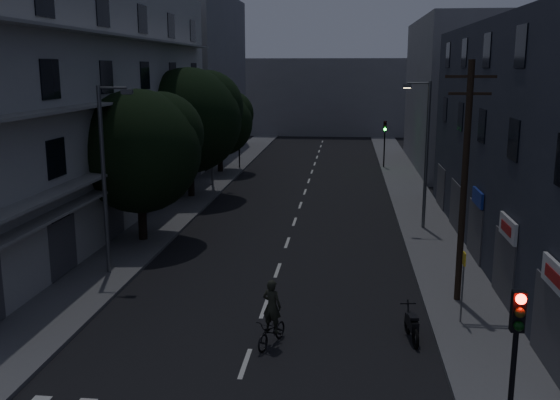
% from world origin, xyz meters
% --- Properties ---
extents(ground, '(160.00, 160.00, 0.00)m').
position_xyz_m(ground, '(0.00, 25.00, 0.00)').
color(ground, black).
rests_on(ground, ground).
extents(sidewalk_left, '(3.00, 90.00, 0.15)m').
position_xyz_m(sidewalk_left, '(-7.50, 25.00, 0.07)').
color(sidewalk_left, '#565659').
rests_on(sidewalk_left, ground).
extents(sidewalk_right, '(3.00, 90.00, 0.15)m').
position_xyz_m(sidewalk_right, '(7.50, 25.00, 0.07)').
color(sidewalk_right, '#565659').
rests_on(sidewalk_right, ground).
extents(lane_markings, '(0.15, 60.50, 0.01)m').
position_xyz_m(lane_markings, '(0.00, 31.25, 0.01)').
color(lane_markings, beige).
rests_on(lane_markings, ground).
extents(building_left, '(7.00, 36.00, 14.00)m').
position_xyz_m(building_left, '(-11.98, 18.00, 6.99)').
color(building_left, '#A8A8A3').
rests_on(building_left, ground).
extents(building_right, '(6.19, 28.00, 11.00)m').
position_xyz_m(building_right, '(11.99, 14.00, 5.50)').
color(building_right, '#292C37').
rests_on(building_right, ground).
extents(building_far_left, '(6.00, 20.00, 16.00)m').
position_xyz_m(building_far_left, '(-12.00, 48.00, 8.00)').
color(building_far_left, slate).
rests_on(building_far_left, ground).
extents(building_far_right, '(6.00, 20.00, 13.00)m').
position_xyz_m(building_far_right, '(12.00, 42.00, 6.50)').
color(building_far_right, slate).
rests_on(building_far_right, ground).
extents(building_far_end, '(24.00, 8.00, 10.00)m').
position_xyz_m(building_far_end, '(0.00, 70.00, 5.00)').
color(building_far_end, slate).
rests_on(building_far_end, ground).
extents(tree_near, '(6.24, 6.24, 7.70)m').
position_xyz_m(tree_near, '(-7.39, 14.95, 4.97)').
color(tree_near, black).
rests_on(tree_near, sidewalk_left).
extents(tree_mid, '(7.11, 7.11, 8.75)m').
position_xyz_m(tree_mid, '(-7.62, 26.14, 5.62)').
color(tree_mid, black).
rests_on(tree_mid, sidewalk_left).
extents(tree_far, '(5.62, 5.62, 6.95)m').
position_xyz_m(tree_far, '(-7.71, 36.56, 4.51)').
color(tree_far, black).
rests_on(tree_far, sidewalk_left).
extents(traffic_signal_near, '(0.28, 0.37, 4.10)m').
position_xyz_m(traffic_signal_near, '(6.64, -2.50, 3.10)').
color(traffic_signal_near, black).
rests_on(traffic_signal_near, sidewalk_right).
extents(traffic_signal_far_right, '(0.28, 0.37, 4.10)m').
position_xyz_m(traffic_signal_far_right, '(6.28, 40.29, 3.10)').
color(traffic_signal_far_right, black).
rests_on(traffic_signal_far_right, sidewalk_right).
extents(traffic_signal_far_left, '(0.28, 0.37, 4.10)m').
position_xyz_m(traffic_signal_far_left, '(-6.49, 38.70, 3.10)').
color(traffic_signal_far_left, black).
rests_on(traffic_signal_far_left, sidewalk_left).
extents(street_lamp_left_near, '(1.51, 0.25, 8.00)m').
position_xyz_m(street_lamp_left_near, '(-7.11, 9.57, 4.60)').
color(street_lamp_left_near, '#53565B').
rests_on(street_lamp_left_near, sidewalk_left).
extents(street_lamp_right, '(1.51, 0.25, 8.00)m').
position_xyz_m(street_lamp_right, '(7.16, 18.89, 4.60)').
color(street_lamp_right, '#525659').
rests_on(street_lamp_right, sidewalk_right).
extents(street_lamp_left_far, '(1.51, 0.25, 8.00)m').
position_xyz_m(street_lamp_left_far, '(-7.02, 30.41, 4.60)').
color(street_lamp_left_far, '#55575C').
rests_on(street_lamp_left_far, sidewalk_left).
extents(utility_pole, '(1.80, 0.24, 9.00)m').
position_xyz_m(utility_pole, '(7.29, 7.83, 4.87)').
color(utility_pole, black).
rests_on(utility_pole, sidewalk_right).
extents(bus_stop_sign, '(0.06, 0.35, 2.52)m').
position_xyz_m(bus_stop_sign, '(7.04, 5.62, 1.89)').
color(bus_stop_sign, '#595B60').
rests_on(bus_stop_sign, sidewalk_right).
extents(motorcycle, '(0.54, 1.86, 1.19)m').
position_xyz_m(motorcycle, '(5.22, 4.30, 0.47)').
color(motorcycle, black).
rests_on(motorcycle, ground).
extents(cyclist, '(1.22, 1.87, 2.24)m').
position_xyz_m(cyclist, '(0.66, 3.38, 0.76)').
color(cyclist, black).
rests_on(cyclist, ground).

